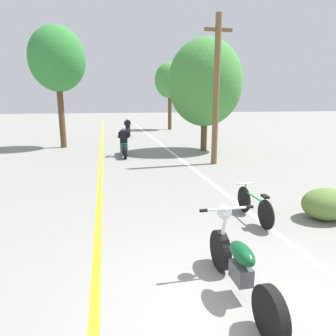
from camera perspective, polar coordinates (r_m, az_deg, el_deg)
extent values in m
plane|color=gray|center=(4.32, 11.64, -24.35)|extent=(120.00, 120.00, 0.00)
cube|color=yellow|center=(15.49, -12.59, 2.90)|extent=(0.14, 48.00, 0.01)
cube|color=white|center=(15.83, 0.16, 3.41)|extent=(0.14, 48.00, 0.01)
cylinder|color=brown|center=(12.34, 9.17, 14.07)|extent=(0.24, 0.24, 5.79)
cube|color=brown|center=(12.61, 9.58, 24.55)|extent=(1.10, 0.10, 0.12)
cylinder|color=#513A23|center=(15.72, 6.87, 7.38)|extent=(0.32, 0.32, 2.25)
ellipsoid|color=#42893D|center=(15.67, 7.11, 15.83)|extent=(3.76, 3.38, 4.32)
cylinder|color=#513A23|center=(27.09, 0.34, 10.98)|extent=(0.32, 0.32, 3.44)
ellipsoid|color=#42893D|center=(27.13, 0.35, 16.39)|extent=(2.64, 2.38, 3.04)
cylinder|color=#513A23|center=(17.60, -19.65, 9.80)|extent=(0.32, 0.32, 3.78)
ellipsoid|color=#337F38|center=(17.71, -20.37, 18.91)|extent=(2.93, 2.63, 3.36)
ellipsoid|color=#5B7A38|center=(7.52, 27.92, -6.07)|extent=(1.10, 0.88, 0.70)
cylinder|color=black|center=(4.90, 9.91, -15.12)|extent=(0.12, 0.62, 0.62)
cylinder|color=black|center=(3.80, 18.84, -24.80)|extent=(0.12, 0.62, 0.62)
ellipsoid|color=#0C4723|center=(4.16, 13.93, -15.49)|extent=(0.24, 0.57, 0.23)
cube|color=#4C4C51|center=(4.30, 13.71, -18.84)|extent=(0.20, 0.36, 0.24)
cylinder|color=silver|center=(4.66, 10.50, -11.55)|extent=(0.06, 0.23, 0.76)
cylinder|color=silver|center=(4.44, 11.14, -7.61)|extent=(0.71, 0.04, 0.04)
cylinder|color=black|center=(4.32, 6.79, -8.04)|extent=(0.11, 0.05, 0.05)
cylinder|color=black|center=(4.59, 15.23, -7.17)|extent=(0.11, 0.05, 0.05)
sphere|color=silver|center=(4.55, 10.65, -8.18)|extent=(0.22, 0.22, 0.22)
cylinder|color=black|center=(14.97, -8.55, 3.93)|extent=(0.12, 0.63, 0.63)
cylinder|color=black|center=(13.57, -8.18, 3.04)|extent=(0.12, 0.63, 0.63)
cube|color=#0C4723|center=(14.24, -8.40, 4.22)|extent=(0.20, 0.90, 0.28)
cylinder|color=silver|center=(14.78, -8.61, 6.42)|extent=(0.50, 0.03, 0.03)
cylinder|color=slate|center=(14.21, -8.88, 3.46)|extent=(0.11, 0.11, 0.64)
cylinder|color=slate|center=(14.23, -7.84, 3.50)|extent=(0.11, 0.11, 0.64)
cube|color=black|center=(14.16, -8.45, 5.94)|extent=(0.34, 0.28, 0.61)
cylinder|color=black|center=(14.30, -9.30, 6.21)|extent=(0.08, 0.48, 0.37)
cylinder|color=black|center=(14.33, -7.69, 6.27)|extent=(0.08, 0.48, 0.37)
sphere|color=white|center=(14.16, -8.51, 7.54)|extent=(0.20, 0.20, 0.20)
cylinder|color=black|center=(22.92, -7.80, 6.99)|extent=(0.12, 0.62, 0.62)
cylinder|color=black|center=(21.58, -7.53, 6.64)|extent=(0.12, 0.62, 0.62)
cube|color=navy|center=(22.23, -7.68, 7.28)|extent=(0.20, 0.87, 0.28)
cylinder|color=silver|center=(22.77, -7.83, 8.62)|extent=(0.50, 0.03, 0.03)
cylinder|color=#282D3D|center=(22.19, -7.99, 6.81)|extent=(0.11, 0.11, 0.63)
cylinder|color=#282D3D|center=(22.21, -7.32, 6.83)|extent=(0.11, 0.11, 0.63)
cube|color=black|center=(22.18, -7.71, 8.30)|extent=(0.34, 0.27, 0.54)
cylinder|color=black|center=(22.32, -8.26, 8.44)|extent=(0.08, 0.42, 0.33)
cylinder|color=black|center=(22.35, -7.22, 8.48)|extent=(0.08, 0.42, 0.33)
sphere|color=white|center=(22.19, -7.74, 9.24)|extent=(0.21, 0.21, 0.21)
cylinder|color=black|center=(7.31, 14.26, -5.80)|extent=(0.04, 0.61, 0.61)
cylinder|color=black|center=(6.49, 18.13, -8.46)|extent=(0.04, 0.61, 0.61)
cylinder|color=#2D8C38|center=(6.82, 16.18, -5.36)|extent=(0.04, 0.80, 0.04)
cylinder|color=#2D8C38|center=(6.49, 17.89, -6.71)|extent=(0.03, 0.03, 0.37)
cube|color=black|center=(6.43, 18.00, -5.16)|extent=(0.10, 0.20, 0.05)
cylinder|color=#2D8C38|center=(7.21, 14.52, -4.42)|extent=(0.03, 0.03, 0.40)
cylinder|color=silver|center=(7.15, 14.61, -2.89)|extent=(0.44, 0.03, 0.03)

